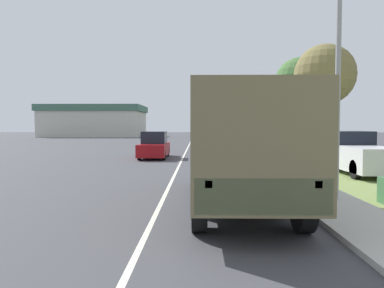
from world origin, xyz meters
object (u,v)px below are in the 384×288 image
(car_nearest_ahead, at_px, (154,146))
(car_second_ahead, at_px, (204,140))
(lamp_post, at_px, (331,45))
(pickup_truck, at_px, (357,154))
(military_truck, at_px, (238,143))

(car_nearest_ahead, height_order, car_second_ahead, car_nearest_ahead)
(car_second_ahead, distance_m, lamp_post, 27.09)
(car_second_ahead, bearing_deg, pickup_truck, -72.35)
(military_truck, relative_size, pickup_truck, 1.51)
(military_truck, bearing_deg, car_nearest_ahead, 104.89)
(car_second_ahead, height_order, lamp_post, lamp_post)
(car_nearest_ahead, distance_m, lamp_post, 16.11)
(military_truck, height_order, car_nearest_ahead, military_truck)
(military_truck, distance_m, lamp_post, 3.63)
(car_second_ahead, distance_m, pickup_truck, 21.21)
(car_nearest_ahead, bearing_deg, pickup_truck, -38.39)
(car_nearest_ahead, xyz_separation_m, pickup_truck, (9.94, -7.87, 0.11))
(car_nearest_ahead, height_order, lamp_post, lamp_post)
(car_nearest_ahead, xyz_separation_m, car_second_ahead, (3.51, 12.34, -0.03))
(car_second_ahead, bearing_deg, lamp_post, -83.78)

